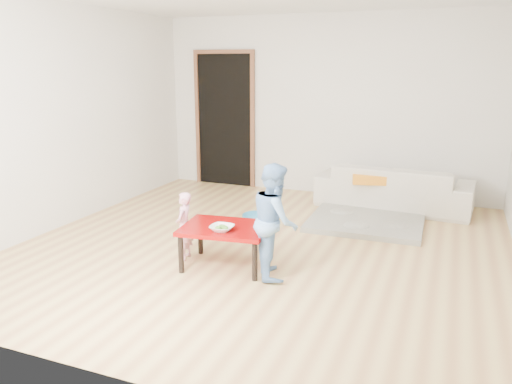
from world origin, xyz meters
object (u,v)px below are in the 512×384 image
Objects in this scene: basin at (257,219)px; bowl at (222,228)px; child_pink at (184,226)px; sofa at (394,187)px; red_table at (226,246)px; child_blue at (275,220)px.

bowl is at bearing -80.87° from basin.
child_pink is at bearing 161.95° from bowl.
child_pink is at bearing 61.59° from sofa.
child_blue is (0.50, -0.02, 0.32)m from red_table.
bowl is 1.54m from basin.
red_table is 0.48m from child_pink.
basin is (-0.71, 1.35, -0.47)m from child_blue.
bowl is at bearing 62.30° from child_pink.
red_table is 0.60m from child_blue.
child_blue is 2.85× the size of basin.
bowl is 0.32× the size of child_pink.
sofa is at bearing 65.15° from red_table.
sofa is at bearing 137.69° from child_pink.
red_table is at bearing 69.39° from sofa.
child_pink is (-1.70, -2.66, 0.05)m from sofa.
sofa reaches higher than red_table.
red_table is at bearing 62.59° from child_blue.
basin is at bearing 98.77° from red_table.
child_blue reaches higher than child_pink.
sofa reaches higher than basin.
child_blue is 1.60m from basin.
bowl is (-1.21, -2.82, 0.14)m from sofa.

